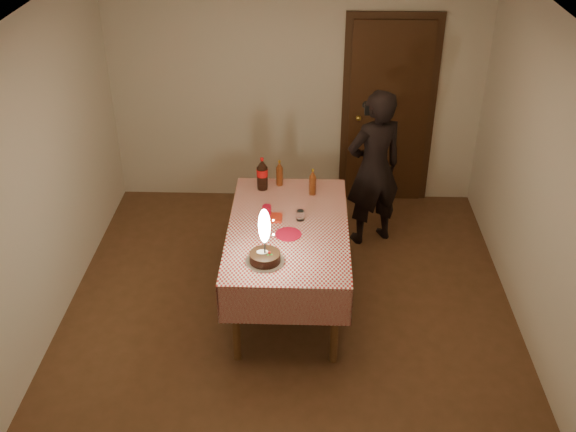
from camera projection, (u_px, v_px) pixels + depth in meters
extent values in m
cube|color=brown|center=(289.00, 319.00, 5.93)|extent=(4.00, 4.50, 0.01)
cube|color=beige|center=(296.00, 88.00, 7.18)|extent=(4.00, 0.04, 2.60)
cube|color=beige|center=(274.00, 410.00, 3.33)|extent=(4.00, 0.04, 2.60)
cube|color=beige|center=(36.00, 186.00, 5.32)|extent=(0.04, 4.50, 2.60)
cube|color=beige|center=(547.00, 195.00, 5.20)|extent=(0.04, 4.50, 2.60)
cube|color=silver|center=(289.00, 24.00, 4.58)|extent=(4.00, 4.50, 0.04)
cube|color=#472814|center=(388.00, 115.00, 7.27)|extent=(0.85, 0.05, 2.05)
sphere|color=#B28C33|center=(358.00, 118.00, 7.25)|extent=(0.06, 0.06, 0.06)
cube|color=brown|center=(288.00, 230.00, 5.73)|extent=(0.90, 1.60, 0.04)
cylinder|color=brown|center=(236.00, 322.00, 5.32)|extent=(0.07, 0.07, 0.76)
cylinder|color=brown|center=(335.00, 324.00, 5.29)|extent=(0.07, 0.07, 0.76)
cylinder|color=brown|center=(251.00, 223.00, 6.58)|extent=(0.07, 0.07, 0.76)
cylinder|color=brown|center=(331.00, 225.00, 6.56)|extent=(0.07, 0.07, 0.76)
cube|color=beige|center=(288.00, 227.00, 5.72)|extent=(1.02, 1.72, 0.01)
cube|color=beige|center=(284.00, 307.00, 5.08)|extent=(1.02, 0.01, 0.34)
cube|color=beige|center=(291.00, 196.00, 6.54)|extent=(1.02, 0.01, 0.34)
cube|color=beige|center=(230.00, 243.00, 5.82)|extent=(0.01, 1.72, 0.34)
cube|color=beige|center=(347.00, 245.00, 5.79)|extent=(0.01, 1.72, 0.34)
cylinder|color=white|center=(265.00, 261.00, 5.27)|extent=(0.30, 0.30, 0.01)
cylinder|color=black|center=(265.00, 257.00, 5.25)|extent=(0.24, 0.24, 0.07)
cylinder|color=white|center=(262.00, 252.00, 5.24)|extent=(0.07, 0.07, 0.00)
sphere|color=red|center=(269.00, 253.00, 5.21)|extent=(0.02, 0.02, 0.02)
cube|color=#19721E|center=(271.00, 255.00, 5.21)|extent=(0.02, 0.01, 0.00)
cube|color=#19721E|center=(268.00, 255.00, 5.20)|extent=(0.01, 0.02, 0.00)
cylinder|color=#262628|center=(265.00, 247.00, 5.20)|extent=(0.01, 0.01, 0.12)
ellipsoid|color=#FFF2BF|center=(264.00, 226.00, 5.10)|extent=(0.09, 0.09, 0.29)
sphere|color=white|center=(265.00, 238.00, 5.16)|extent=(0.04, 0.04, 0.04)
cylinder|color=red|center=(288.00, 234.00, 5.60)|extent=(0.22, 0.22, 0.01)
cylinder|color=#B30C26|center=(267.00, 211.00, 5.84)|extent=(0.08, 0.08, 0.10)
cylinder|color=white|center=(300.00, 215.00, 5.78)|extent=(0.07, 0.07, 0.09)
cube|color=red|center=(273.00, 218.00, 5.81)|extent=(0.15, 0.15, 0.02)
cylinder|color=black|center=(262.00, 178.00, 6.23)|extent=(0.10, 0.10, 0.22)
cylinder|color=red|center=(262.00, 172.00, 6.19)|extent=(0.10, 0.10, 0.07)
cone|color=black|center=(262.00, 164.00, 6.15)|extent=(0.10, 0.10, 0.08)
cylinder|color=red|center=(262.00, 159.00, 6.12)|extent=(0.03, 0.03, 0.02)
cylinder|color=#5F2A10|center=(280.00, 176.00, 6.30)|extent=(0.06, 0.06, 0.18)
cone|color=#5F2A10|center=(279.00, 165.00, 6.24)|extent=(0.06, 0.06, 0.06)
cylinder|color=olive|center=(279.00, 162.00, 6.22)|extent=(0.02, 0.02, 0.02)
cylinder|color=#5F2A10|center=(312.00, 185.00, 6.15)|extent=(0.06, 0.06, 0.18)
cone|color=#5F2A10|center=(313.00, 174.00, 6.09)|extent=(0.06, 0.06, 0.06)
cylinder|color=olive|center=(313.00, 170.00, 6.07)|extent=(0.02, 0.02, 0.02)
imported|color=black|center=(374.00, 169.00, 6.63)|extent=(0.70, 0.60, 1.63)
cube|color=black|center=(371.00, 109.00, 6.44)|extent=(0.16, 0.14, 0.10)
cylinder|color=black|center=(368.00, 106.00, 6.50)|extent=(0.10, 0.10, 0.08)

